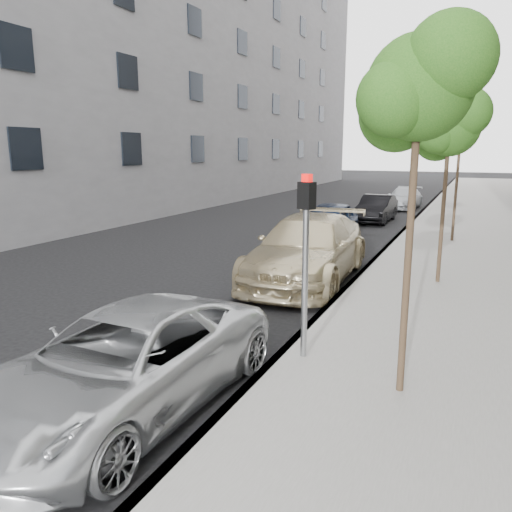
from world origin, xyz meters
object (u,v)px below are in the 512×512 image
Objects in this scene: sedan_blue at (329,222)px; tree_near at (422,88)px; sedan_rear at (404,198)px; signal_pole at (306,245)px; tree_mid at (451,126)px; tree_far at (462,127)px; minivan at (126,362)px; suv at (308,249)px; sedan_black at (376,209)px.

tree_near is at bearing -72.08° from sedan_blue.
sedan_blue is 12.40m from sedan_rear.
sedan_rear is (-1.66, 23.55, -1.39)m from signal_pole.
tree_mid reaches higher than sedan_blue.
sedan_blue is (-4.45, -1.21, -3.51)m from tree_far.
tree_near reaches higher than sedan_rear.
sedan_blue is at bearing -93.60° from sedan_rear.
suv is at bearing 92.13° from minivan.
sedan_blue is 1.11× the size of sedan_black.
tree_mid is 9.57m from minivan.
tree_near is 1.25× the size of sedan_black.
tree_far reaches higher than sedan_black.
sedan_black is (0.68, 5.99, -0.10)m from sedan_blue.
tree_mid is 12.36m from sedan_black.
tree_near is at bearing -90.00° from tree_far.
tree_near reaches higher than sedan_black.
sedan_blue is at bearing -95.34° from sedan_black.
minivan is at bearing -88.24° from sedan_blue.
sedan_blue is (-1.12, 5.99, -0.11)m from suv.
signal_pole reaches higher than minivan.
sedan_rear is (-3.33, 24.14, -3.61)m from tree_near.
tree_mid is (0.00, 6.50, -0.20)m from tree_near.
tree_far is 12.73m from signal_pole.
minivan is at bearing -92.62° from suv.
tree_near reaches higher than suv.
signal_pole is 0.50× the size of suv.
sedan_blue is at bearing 96.99° from minivan.
sedan_black is at bearing 80.78° from sedan_blue.
sedan_blue is at bearing 130.06° from tree_mid.
sedan_rear is (0.05, 25.94, -0.06)m from minivan.
tree_mid reaches higher than suv.
tree_mid is 1.21× the size of sedan_black.
signal_pole is at bearing 56.85° from minivan.
tree_mid is at bearing 9.61° from suv.
tree_mid is 7.65m from sedan_blue.
suv is 1.39× the size of sedan_rear.
tree_mid is at bearing 95.76° from signal_pole.
sedan_black is 6.38m from sedan_rear.
tree_far is at bearing -71.79° from sedan_rear.
sedan_black is at bearing 118.45° from signal_pole.
sedan_black is at bearing -92.37° from sedan_rear.
tree_near reaches higher than tree_far.
tree_near reaches higher than sedan_blue.
suv is at bearing 129.16° from signal_pole.
sedan_black is at bearing 128.27° from tree_far.
tree_near is 2.84m from signal_pole.
sedan_blue is 1.03× the size of sedan_rear.
tree_far is 12.18m from sedan_rear.
sedan_rear is at bearing 100.68° from tree_mid.
signal_pole is at bearing -97.64° from tree_far.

